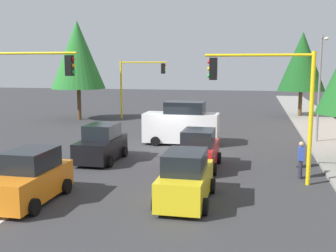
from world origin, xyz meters
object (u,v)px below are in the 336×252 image
pedestrian_crossing (301,159)px  car_red (199,151)px  tree_roadside_far (302,62)px  car_black (101,144)px  street_lamp_curbside (321,77)px  delivery_van_white (182,125)px  traffic_signal_far_right (139,78)px  car_yellow (186,179)px  tree_opposite_side (78,55)px  car_orange (29,178)px  traffic_signal_near_right (25,86)px  traffic_signal_near_left (268,91)px

pedestrian_crossing → car_red: bearing=-100.1°
tree_roadside_far → car_red: size_ratio=2.14×
tree_roadside_far → car_black: (21.60, -12.31, -4.52)m
street_lamp_curbside → car_black: (7.21, -12.01, -3.45)m
delivery_van_white → car_red: size_ratio=1.25×
traffic_signal_far_right → car_yellow: 24.98m
tree_roadside_far → car_black: size_ratio=2.12×
car_red → tree_opposite_side: bearing=-140.1°
car_orange → pedestrian_crossing: (-5.48, 10.30, 0.01)m
traffic_signal_near_right → car_yellow: size_ratio=1.44×
traffic_signal_near_left → street_lamp_curbside: street_lamp_curbside is taller
car_orange → traffic_signal_near_left: bearing=117.2°
traffic_signal_near_left → car_orange: bearing=-62.8°
delivery_van_white → car_red: 6.47m
car_yellow → car_black: size_ratio=1.04×
tree_roadside_far → car_black: bearing=-29.7°
tree_roadside_far → car_black: 25.27m
delivery_van_white → car_yellow: bearing=10.8°
delivery_van_white → car_yellow: (11.33, 2.17, -0.39)m
tree_opposite_side → car_red: 21.68m
traffic_signal_far_right → pedestrian_crossing: size_ratio=3.23×
pedestrian_crossing → delivery_van_white: bearing=-136.2°
street_lamp_curbside → pedestrian_crossing: size_ratio=4.12×
traffic_signal_near_left → car_black: 9.38m
delivery_van_white → car_yellow: delivery_van_white is taller
car_orange → car_red: bearing=138.8°
delivery_van_white → pedestrian_crossing: size_ratio=2.82×
tree_roadside_far → car_orange: 31.44m
traffic_signal_near_right → traffic_signal_far_right: bearing=179.9°
tree_roadside_far → tree_opposite_side: 21.37m
traffic_signal_far_right → street_lamp_curbside: (10.39, 14.87, 0.45)m
tree_roadside_far → pedestrian_crossing: bearing=-5.5°
traffic_signal_near_right → traffic_signal_far_right: size_ratio=1.06×
tree_opposite_side → car_orange: 24.41m
street_lamp_curbside → car_yellow: (12.94, -6.47, -3.45)m
traffic_signal_far_right → tree_roadside_far: tree_roadside_far is taller
tree_opposite_side → car_red: (16.16, 13.51, -5.13)m
tree_roadside_far → street_lamp_curbside: bearing=-1.2°
traffic_signal_near_right → car_yellow: (3.33, 8.45, -3.21)m
tree_roadside_far → pedestrian_crossing: 23.55m
car_red → pedestrian_crossing: 4.84m
traffic_signal_near_left → traffic_signal_far_right: traffic_signal_near_left is taller
street_lamp_curbside → tree_roadside_far: bearing=178.8°
traffic_signal_near_left → traffic_signal_far_right: bearing=-150.4°
street_lamp_curbside → car_orange: street_lamp_curbside is taller
traffic_signal_near_left → tree_roadside_far: size_ratio=0.69×
traffic_signal_near_right → pedestrian_crossing: 13.42m
street_lamp_curbside → car_red: bearing=-40.7°
delivery_van_white → pedestrian_crossing: delivery_van_white is taller
traffic_signal_far_right → car_red: (18.16, 8.18, -3.00)m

